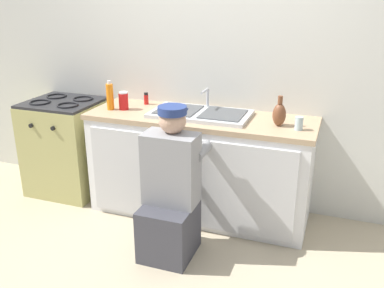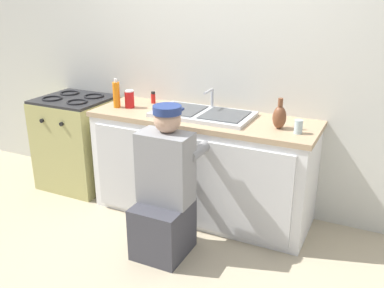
% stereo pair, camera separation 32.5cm
% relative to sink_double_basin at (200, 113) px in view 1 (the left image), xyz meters
% --- Properties ---
extents(ground_plane, '(12.00, 12.00, 0.00)m').
position_rel_sink_double_basin_xyz_m(ground_plane, '(0.00, -0.30, -0.90)').
color(ground_plane, tan).
extents(back_wall, '(6.00, 0.10, 2.50)m').
position_rel_sink_double_basin_xyz_m(back_wall, '(0.00, 0.35, 0.35)').
color(back_wall, silver).
rests_on(back_wall, ground_plane).
extents(counter_cabinet, '(1.83, 0.62, 0.84)m').
position_rel_sink_double_basin_xyz_m(counter_cabinet, '(0.00, -0.01, -0.48)').
color(counter_cabinet, white).
rests_on(counter_cabinet, ground_plane).
extents(countertop, '(1.87, 0.62, 0.04)m').
position_rel_sink_double_basin_xyz_m(countertop, '(0.00, -0.00, -0.04)').
color(countertop, tan).
rests_on(countertop, counter_cabinet).
extents(sink_double_basin, '(0.80, 0.44, 0.19)m').
position_rel_sink_double_basin_xyz_m(sink_double_basin, '(0.00, 0.00, 0.00)').
color(sink_double_basin, silver).
rests_on(sink_double_basin, countertop).
extents(stove_range, '(0.65, 0.62, 0.90)m').
position_rel_sink_double_basin_xyz_m(stove_range, '(-1.33, -0.00, -0.45)').
color(stove_range, tan).
rests_on(stove_range, ground_plane).
extents(plumber_person, '(0.42, 0.61, 1.10)m').
position_rel_sink_double_basin_xyz_m(plumber_person, '(-0.01, -0.64, -0.44)').
color(plumber_person, '#3F3F47').
rests_on(plumber_person, ground_plane).
extents(soap_bottle_orange, '(0.06, 0.06, 0.25)m').
position_rel_sink_double_basin_xyz_m(soap_bottle_orange, '(-0.78, -0.08, 0.09)').
color(soap_bottle_orange, orange).
rests_on(soap_bottle_orange, countertop).
extents(spice_bottle_red, '(0.04, 0.04, 0.10)m').
position_rel_sink_double_basin_xyz_m(spice_bottle_red, '(-0.57, 0.17, 0.03)').
color(spice_bottle_red, red).
rests_on(spice_bottle_red, countertop).
extents(vase_decorative, '(0.10, 0.10, 0.23)m').
position_rel_sink_double_basin_xyz_m(vase_decorative, '(0.64, -0.05, 0.07)').
color(vase_decorative, brown).
rests_on(vase_decorative, countertop).
extents(soda_cup_red, '(0.08, 0.08, 0.15)m').
position_rel_sink_double_basin_xyz_m(soda_cup_red, '(-0.67, -0.04, 0.06)').
color(soda_cup_red, red).
rests_on(soda_cup_red, countertop).
extents(water_glass, '(0.06, 0.06, 0.10)m').
position_rel_sink_double_basin_xyz_m(water_glass, '(0.79, -0.10, 0.03)').
color(water_glass, '#ADC6CC').
rests_on(water_glass, countertop).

